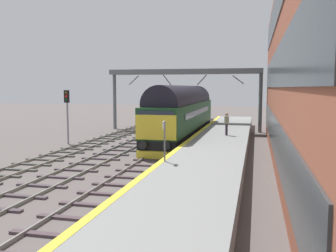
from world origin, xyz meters
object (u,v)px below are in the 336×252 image
(signal_post_far, at_px, (67,109))
(waiting_passenger, at_px, (227,122))
(diesel_locomotive, at_px, (183,111))
(platform_number_sign, at_px, (164,135))

(signal_post_far, bearing_deg, waiting_passenger, 2.75)
(diesel_locomotive, distance_m, signal_post_far, 9.53)
(platform_number_sign, bearing_deg, waiting_passenger, 78.76)
(signal_post_far, height_order, platform_number_sign, signal_post_far)
(platform_number_sign, bearing_deg, signal_post_far, 136.16)
(signal_post_far, relative_size, platform_number_sign, 2.25)
(diesel_locomotive, distance_m, waiting_passenger, 5.43)
(signal_post_far, xyz_separation_m, platform_number_sign, (10.43, -10.01, -0.50))
(diesel_locomotive, bearing_deg, platform_number_sign, -82.44)
(diesel_locomotive, xyz_separation_m, waiting_passenger, (4.00, -3.64, -0.49))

